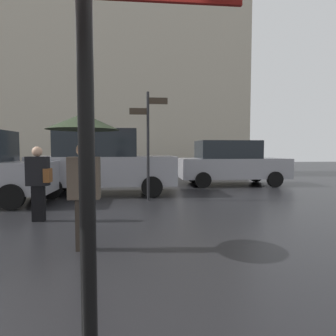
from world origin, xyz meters
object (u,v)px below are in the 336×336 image
(pedestrian_with_bag, at_px, (39,179))
(parked_car_left, at_px, (230,163))
(street_signpost, at_px, (148,135))
(pedestrian_with_umbrella, at_px, (83,141))
(parked_car_right, at_px, (103,162))

(pedestrian_with_bag, height_order, parked_car_left, parked_car_left)
(street_signpost, bearing_deg, pedestrian_with_umbrella, -104.42)
(pedestrian_with_umbrella, height_order, street_signpost, street_signpost)
(pedestrian_with_umbrella, distance_m, parked_car_right, 5.53)
(parked_car_right, xyz_separation_m, street_signpost, (1.43, -1.36, 0.82))
(pedestrian_with_bag, relative_size, parked_car_right, 0.33)
(pedestrian_with_bag, height_order, parked_car_right, parked_car_right)
(parked_car_left, distance_m, parked_car_right, 5.32)
(parked_car_right, bearing_deg, parked_car_left, 37.70)
(parked_car_left, relative_size, parked_car_right, 0.95)
(parked_car_left, xyz_separation_m, street_signpost, (-3.49, -3.38, 0.95))
(pedestrian_with_umbrella, xyz_separation_m, parked_car_left, (4.55, 7.51, -0.68))
(parked_car_left, bearing_deg, street_signpost, 34.87)
(pedestrian_with_umbrella, bearing_deg, parked_car_left, 85.61)
(pedestrian_with_umbrella, distance_m, pedestrian_with_bag, 2.36)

